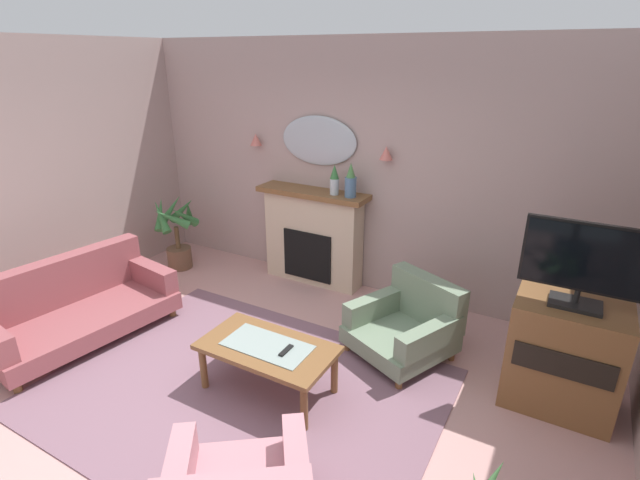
{
  "coord_description": "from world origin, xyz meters",
  "views": [
    {
      "loc": [
        2.15,
        -2.27,
        2.64
      ],
      "look_at": [
        0.16,
        1.27,
        1.03
      ],
      "focal_mm": 26.43,
      "sensor_mm": 36.0,
      "label": 1
    }
  ],
  "objects": [
    {
      "name": "wall_back",
      "position": [
        0.0,
        2.52,
        1.41
      ],
      "size": [
        6.69,
        0.1,
        2.82
      ],
      "primitive_type": "cube",
      "color": "#B29993",
      "rests_on": "ground"
    },
    {
      "name": "floral_couch",
      "position": [
        -1.95,
        0.1,
        0.32
      ],
      "size": [
        1.09,
        1.81,
        0.76
      ],
      "color": "#934C51",
      "rests_on": "ground"
    },
    {
      "name": "tv_remote",
      "position": [
        0.38,
        0.33,
        0.45
      ],
      "size": [
        0.04,
        0.16,
        0.02
      ],
      "primitive_type": "cube",
      "color": "black",
      "rests_on": "coffee_table"
    },
    {
      "name": "tv_flatscreen",
      "position": [
        2.29,
        1.32,
        1.25
      ],
      "size": [
        0.84,
        0.24,
        0.65
      ],
      "color": "black",
      "rests_on": "tv_cabinet"
    },
    {
      "name": "mantel_vase_left",
      "position": [
        -0.02,
        2.27,
        1.33
      ],
      "size": [
        0.13,
        0.13,
        0.38
      ],
      "color": "#4C7093",
      "rests_on": "fireplace"
    },
    {
      "name": "wall_mirror",
      "position": [
        -0.52,
        2.44,
        1.71
      ],
      "size": [
        0.96,
        0.06,
        0.56
      ],
      "primitive_type": "ellipsoid",
      "color": "#B2BCC6"
    },
    {
      "name": "patterned_rug",
      "position": [
        0.0,
        0.2,
        0.01
      ],
      "size": [
        3.2,
        2.4,
        0.01
      ],
      "primitive_type": "cube",
      "color": "#7F5B6B",
      "rests_on": "ground"
    },
    {
      "name": "wall_sconce_left",
      "position": [
        -1.37,
        2.39,
        1.66
      ],
      "size": [
        0.14,
        0.14,
        0.14
      ],
      "primitive_type": "cone",
      "color": "#D17066"
    },
    {
      "name": "fireplace",
      "position": [
        -0.52,
        2.29,
        0.57
      ],
      "size": [
        1.36,
        0.36,
        1.16
      ],
      "color": "beige",
      "rests_on": "ground"
    },
    {
      "name": "coffee_table",
      "position": [
        0.2,
        0.33,
        0.38
      ],
      "size": [
        1.1,
        0.6,
        0.45
      ],
      "color": "brown",
      "rests_on": "ground"
    },
    {
      "name": "tv_cabinet",
      "position": [
        2.29,
        1.34,
        0.45
      ],
      "size": [
        0.8,
        0.57,
        0.9
      ],
      "color": "brown",
      "rests_on": "ground"
    },
    {
      "name": "floor",
      "position": [
        0.0,
        0.0,
        -0.05
      ],
      "size": [
        6.69,
        5.93,
        0.1
      ],
      "primitive_type": "cube",
      "color": "#C6938E",
      "rests_on": "ground"
    },
    {
      "name": "mantel_vase_centre",
      "position": [
        -0.22,
        2.27,
        1.33
      ],
      "size": [
        0.1,
        0.1,
        0.34
      ],
      "color": "silver",
      "rests_on": "fireplace"
    },
    {
      "name": "potted_plant_tall_palm",
      "position": [
        -2.24,
        1.76,
        0.51
      ],
      "size": [
        0.62,
        0.62,
        0.95
      ],
      "color": "brown",
      "rests_on": "ground"
    },
    {
      "name": "wall_sconce_right",
      "position": [
        0.33,
        2.39,
        1.66
      ],
      "size": [
        0.14,
        0.14,
        0.14
      ],
      "primitive_type": "cone",
      "color": "#D17066"
    },
    {
      "name": "armchair_near_fireplace",
      "position": [
        1.01,
        1.42,
        0.31
      ],
      "size": [
        1.07,
        1.08,
        0.71
      ],
      "color": "gray",
      "rests_on": "ground"
    }
  ]
}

